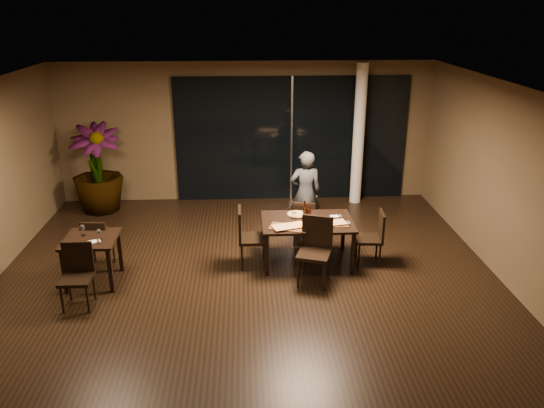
{
  "coord_description": "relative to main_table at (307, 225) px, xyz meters",
  "views": [
    {
      "loc": [
        -0.01,
        -7.22,
        4.12
      ],
      "look_at": [
        0.41,
        0.83,
        1.05
      ],
      "focal_mm": 35.0,
      "sensor_mm": 36.0,
      "label": 1
    }
  ],
  "objects": [
    {
      "name": "ground",
      "position": [
        -1.0,
        -0.8,
        -0.68
      ],
      "size": [
        8.0,
        8.0,
        0.0
      ],
      "primitive_type": "plane",
      "color": "black",
      "rests_on": "ground"
    },
    {
      "name": "wall_back",
      "position": [
        -1.0,
        3.25,
        0.82
      ],
      "size": [
        8.0,
        0.1,
        3.0
      ],
      "primitive_type": "cube",
      "color": "brown",
      "rests_on": "ground"
    },
    {
      "name": "wall_front",
      "position": [
        -1.0,
        -4.85,
        0.82
      ],
      "size": [
        8.0,
        0.1,
        3.0
      ],
      "primitive_type": "cube",
      "color": "brown",
      "rests_on": "ground"
    },
    {
      "name": "wall_right",
      "position": [
        3.05,
        -0.8,
        0.82
      ],
      "size": [
        0.1,
        8.0,
        3.0
      ],
      "primitive_type": "cube",
      "color": "brown",
      "rests_on": "ground"
    },
    {
      "name": "ceiling",
      "position": [
        -1.0,
        -0.8,
        2.34
      ],
      "size": [
        8.0,
        8.0,
        0.04
      ],
      "primitive_type": "cube",
      "color": "silver",
      "rests_on": "wall_back"
    },
    {
      "name": "window_panel",
      "position": [
        0.0,
        3.16,
        0.67
      ],
      "size": [
        5.0,
        0.06,
        2.7
      ],
      "primitive_type": "cube",
      "color": "black",
      "rests_on": "ground"
    },
    {
      "name": "column",
      "position": [
        1.4,
        2.85,
        0.82
      ],
      "size": [
        0.24,
        0.24,
        3.0
      ],
      "primitive_type": "cylinder",
      "color": "white",
      "rests_on": "ground"
    },
    {
      "name": "main_table",
      "position": [
        0.0,
        0.0,
        0.0
      ],
      "size": [
        1.5,
        1.0,
        0.75
      ],
      "color": "black",
      "rests_on": "ground"
    },
    {
      "name": "side_table",
      "position": [
        -3.4,
        -0.5,
        -0.05
      ],
      "size": [
        0.8,
        0.8,
        0.75
      ],
      "color": "black",
      "rests_on": "ground"
    },
    {
      "name": "chair_main_far",
      "position": [
        0.02,
        0.67,
        -0.2
      ],
      "size": [
        0.47,
        0.47,
        0.85
      ],
      "rotation": [
        0.0,
        0.0,
        2.94
      ],
      "color": "black",
      "rests_on": "ground"
    },
    {
      "name": "chair_main_near",
      "position": [
        0.05,
        -0.64,
        -0.09
      ],
      "size": [
        0.62,
        0.62,
        1.05
      ],
      "rotation": [
        0.0,
        0.0,
        -0.33
      ],
      "color": "black",
      "rests_on": "ground"
    },
    {
      "name": "chair_main_left",
      "position": [
        -0.99,
        -0.07,
        -0.11
      ],
      "size": [
        0.47,
        0.47,
        1.01
      ],
      "rotation": [
        0.0,
        0.0,
        1.58
      ],
      "color": "black",
      "rests_on": "ground"
    },
    {
      "name": "chair_main_right",
      "position": [
        1.11,
        -0.09,
        -0.17
      ],
      "size": [
        0.46,
        0.46,
        0.91
      ],
      "rotation": [
        0.0,
        0.0,
        -1.66
      ],
      "color": "black",
      "rests_on": "ground"
    },
    {
      "name": "chair_side_far",
      "position": [
        -3.43,
        -0.09,
        -0.19
      ],
      "size": [
        0.44,
        0.44,
        0.88
      ],
      "rotation": [
        0.0,
        0.0,
        3.06
      ],
      "color": "black",
      "rests_on": "ground"
    },
    {
      "name": "chair_side_near",
      "position": [
        -3.44,
        -1.15,
        -0.15
      ],
      "size": [
        0.43,
        0.43,
        0.94
      ],
      "rotation": [
        0.0,
        0.0,
        0.0
      ],
      "color": "black",
      "rests_on": "ground"
    },
    {
      "name": "diner",
      "position": [
        0.09,
        1.19,
        0.13
      ],
      "size": [
        0.56,
        0.39,
        1.61
      ],
      "primitive_type": "imported",
      "rotation": [
        0.0,
        0.0,
        3.19
      ],
      "color": "#2E3033",
      "rests_on": "ground"
    },
    {
      "name": "potted_plant",
      "position": [
        -4.07,
        2.6,
        0.24
      ],
      "size": [
        1.14,
        1.14,
        1.84
      ],
      "primitive_type": "imported",
      "rotation": [
        0.0,
        0.0,
        0.14
      ],
      "color": "#1A4F1A",
      "rests_on": "ground"
    },
    {
      "name": "pizza_board_left",
      "position": [
        -0.33,
        -0.27,
        0.08
      ],
      "size": [
        0.67,
        0.48,
        0.01
      ],
      "primitive_type": "cube",
      "rotation": [
        0.0,
        0.0,
        -0.32
      ],
      "color": "#4F3119",
      "rests_on": "main_table"
    },
    {
      "name": "pizza_board_right",
      "position": [
        0.37,
        -0.18,
        0.08
      ],
      "size": [
        0.55,
        0.28,
        0.01
      ],
      "primitive_type": "cube",
      "rotation": [
        0.0,
        0.0,
        -0.01
      ],
      "color": "#3F2814",
      "rests_on": "main_table"
    },
    {
      "name": "oblong_pizza_left",
      "position": [
        -0.33,
        -0.27,
        0.1
      ],
      "size": [
        0.55,
        0.37,
        0.02
      ],
      "primitive_type": null,
      "rotation": [
        0.0,
        0.0,
        0.3
      ],
      "color": "maroon",
      "rests_on": "pizza_board_left"
    },
    {
      "name": "oblong_pizza_right",
      "position": [
        0.37,
        -0.18,
        0.1
      ],
      "size": [
        0.5,
        0.31,
        0.02
      ],
      "primitive_type": null,
      "rotation": [
        0.0,
        0.0,
        0.22
      ],
      "color": "maroon",
      "rests_on": "pizza_board_right"
    },
    {
      "name": "round_pizza",
      "position": [
        -0.15,
        0.27,
        0.08
      ],
      "size": [
        0.32,
        0.32,
        0.01
      ],
      "primitive_type": "cylinder",
      "color": "#AD2713",
      "rests_on": "main_table"
    },
    {
      "name": "bottle_a",
      "position": [
        -0.03,
        0.02,
        0.22
      ],
      "size": [
        0.06,
        0.06,
        0.3
      ],
      "primitive_type": null,
      "color": "black",
      "rests_on": "main_table"
    },
    {
      "name": "bottle_b",
      "position": [
        0.03,
        -0.0,
        0.22
      ],
      "size": [
        0.06,
        0.06,
        0.28
      ],
      "primitive_type": null,
      "color": "black",
      "rests_on": "main_table"
    },
    {
      "name": "bottle_c",
      "position": [
        -0.04,
        0.13,
        0.23
      ],
      "size": [
        0.07,
        0.07,
        0.3
      ],
      "primitive_type": null,
      "color": "black",
      "rests_on": "main_table"
    },
    {
      "name": "tumbler_left",
      "position": [
        -0.22,
        0.12,
        0.12
      ],
      "size": [
        0.08,
        0.08,
        0.1
      ],
      "primitive_type": "cylinder",
      "color": "white",
      "rests_on": "main_table"
    },
    {
      "name": "tumbler_right",
      "position": [
        0.2,
        0.08,
        0.12
      ],
      "size": [
        0.08,
        0.08,
        0.09
      ],
      "primitive_type": "cylinder",
      "color": "white",
      "rests_on": "main_table"
    },
    {
      "name": "napkin_near",
      "position": [
        0.58,
        -0.14,
        0.08
      ],
      "size": [
        0.19,
        0.12,
        0.01
      ],
      "primitive_type": "cube",
      "rotation": [
        0.0,
        0.0,
        0.14
      ],
      "color": "white",
      "rests_on": "main_table"
    },
    {
      "name": "napkin_far",
      "position": [
        0.49,
        0.15,
        0.08
      ],
      "size": [
        0.19,
        0.13,
        0.01
      ],
      "primitive_type": "cube",
      "rotation": [
        0.0,
        0.0,
        0.15
      ],
      "color": "white",
      "rests_on": "main_table"
    },
    {
      "name": "wine_glass_a",
      "position": [
        -3.53,
        -0.4,
        0.16
      ],
      "size": [
        0.08,
        0.08,
        0.17
      ],
      "primitive_type": null,
      "color": "white",
      "rests_on": "side_table"
    },
    {
      "name": "wine_glass_b",
      "position": [
        -3.24,
        -0.56,
        0.16
      ],
      "size": [
        0.07,
        0.07,
        0.16
      ],
      "primitive_type": null,
      "color": "white",
      "rests_on": "side_table"
    },
    {
      "name": "side_napkin",
      "position": [
        -3.3,
        -0.66,
        0.08
      ],
      "size": [
        0.21,
        0.17,
        0.01
      ],
      "primitive_type": "cube",
      "rotation": [
        0.0,
        0.0,
        0.41
      ],
      "color": "white",
      "rests_on": "side_table"
    }
  ]
}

